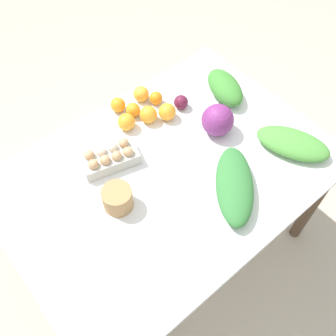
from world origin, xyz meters
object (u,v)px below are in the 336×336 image
Objects in this scene: beet_root at (181,102)px; orange_0 at (148,115)px; greens_bunch_dandelion at (234,185)px; orange_6 at (133,110)px; orange_2 at (167,112)px; orange_5 at (118,105)px; egg_carton at (110,158)px; cabbage_purple at (218,120)px; paper_bag at (117,198)px; greens_bunch_chard at (225,87)px; orange_3 at (141,94)px; orange_1 at (156,98)px; orange_4 at (126,122)px; greens_bunch_scallion at (293,143)px.

orange_0 is (-0.17, 0.03, 0.01)m from beet_root.
greens_bunch_dandelion is 0.61m from orange_6.
beet_root is at bearing 6.61° from orange_2.
egg_carton is at bearing -131.88° from orange_5.
cabbage_purple is 0.57m from paper_bag.
beet_root is (0.15, 0.50, -0.01)m from greens_bunch_dandelion.
beet_root is at bearing 73.64° from greens_bunch_dandelion.
greens_bunch_chard is 3.38× the size of orange_3.
greens_bunch_chard is 3.64× the size of orange_5.
paper_bag is 0.79m from greens_bunch_chard.
orange_3 is at bearing -132.06° from egg_carton.
orange_1 is (0.07, 0.60, -0.01)m from greens_bunch_dandelion.
orange_1 is 0.11m from orange_2.
greens_bunch_dandelion reaches higher than orange_5.
beet_root is 0.23m from orange_6.
orange_4 is at bearing 137.69° from cabbage_purple.
orange_2 is at bearing -21.23° from orange_4.
orange_2 is at bearing -101.12° from orange_1.
orange_1 is 0.89× the size of orange_5.
orange_0 is at bearing -15.39° from orange_4.
paper_bag reaches higher than greens_bunch_scallion.
greens_bunch_dandelion is at bearing -130.88° from greens_bunch_chard.
orange_2 reaches higher than orange_5.
orange_0 is 1.15× the size of orange_5.
egg_carton is at bearing -162.28° from orange_0.
greens_bunch_scallion is 4.76× the size of orange_6.
paper_bag reaches higher than orange_0.
greens_bunch_chard is 3.82× the size of orange_6.
orange_6 is at bearing 95.76° from greens_bunch_dandelion.
orange_0 is at bearing -66.23° from orange_6.
greens_bunch_scallion is 4.22× the size of orange_3.
orange_5 is at bearing 54.43° from paper_bag.
egg_carton is at bearing 63.94° from paper_bag.
greens_bunch_chard reaches higher than greens_bunch_scallion.
cabbage_purple reaches higher than greens_bunch_chard.
orange_0 reaches higher than orange_4.
orange_4 is (-0.11, 0.03, -0.00)m from orange_0.
orange_1 is at bearing 10.83° from orange_4.
greens_bunch_dandelion is 1.18× the size of greens_bunch_scallion.
greens_bunch_chard is at bearing 36.71° from cabbage_purple.
orange_0 is 1.21× the size of orange_6.
orange_4 is (-0.28, 0.06, 0.01)m from beet_root.
paper_bag reaches higher than orange_3.
orange_5 is at bearing 117.36° from orange_6.
orange_0 is (-0.03, 0.53, -0.00)m from greens_bunch_dandelion.
paper_bag is at bearing -133.85° from orange_6.
cabbage_purple is 0.24m from orange_2.
orange_3 reaches higher than orange_6.
paper_bag reaches higher than greens_bunch_chard.
beet_root is at bearing -10.19° from orange_0.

